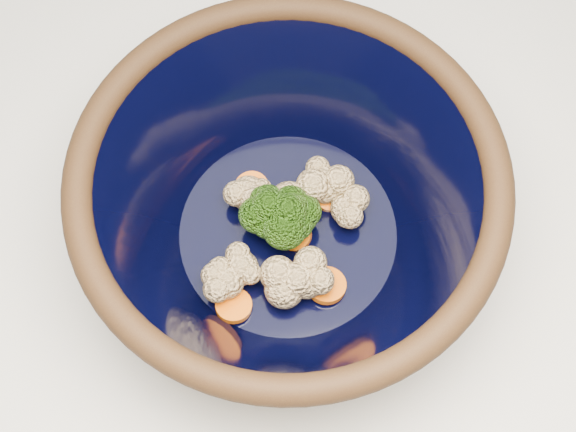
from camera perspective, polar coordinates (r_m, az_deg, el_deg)
name	(u,v)px	position (r m, az deg, el deg)	size (l,w,h in m)	color
ground	(292,358)	(1.58, 0.25, -10.05)	(3.00, 3.00, 0.00)	#9E7A54
counter	(293,283)	(1.14, 0.35, -4.80)	(1.20, 1.20, 0.90)	white
mixing_bowl	(288,209)	(0.61, 0.00, 0.50)	(0.39, 0.39, 0.14)	black
vegetable_pile	(285,220)	(0.63, -0.23, -0.32)	(0.13, 0.13, 0.06)	#608442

